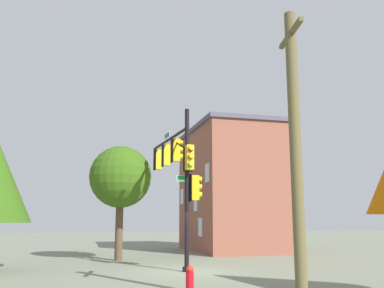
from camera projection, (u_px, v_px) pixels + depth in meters
name	position (u px, v px, depth m)	size (l,w,h in m)	color
ground_plane	(187.00, 272.00, 18.03)	(120.00, 120.00, 0.00)	gray
signal_pole_assembly	(178.00, 166.00, 20.42)	(6.71, 1.34, 7.17)	black
utility_pole	(296.00, 149.00, 10.93)	(1.79, 0.44, 7.77)	brown
fire_hydrant	(190.00, 280.00, 12.63)	(0.33, 0.24, 0.83)	red
tree_near	(121.00, 177.00, 23.71)	(3.47, 3.47, 6.31)	brown
brick_building	(232.00, 188.00, 30.94)	(9.47, 6.15, 8.89)	brown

